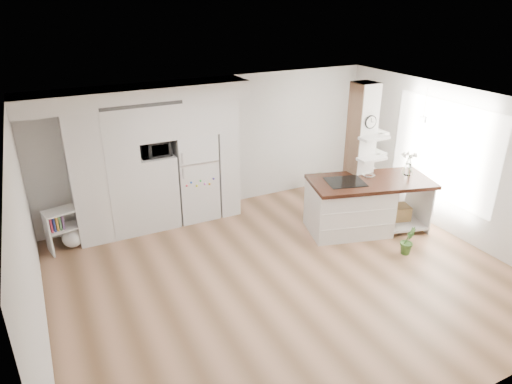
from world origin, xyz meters
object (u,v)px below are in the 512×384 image
floor_plant_a (408,241)px  refrigerator (195,176)px  bookshelf (68,231)px  kitchen_island (355,205)px

floor_plant_a → refrigerator: bearing=132.4°
bookshelf → kitchen_island: bearing=-31.8°
refrigerator → bookshelf: (-2.45, -0.18, -0.55)m
bookshelf → floor_plant_a: bearing=-41.1°
kitchen_island → bookshelf: 5.22m
bookshelf → floor_plant_a: (5.21, -2.84, -0.08)m
kitchen_island → floor_plant_a: bearing=-60.0°
refrigerator → floor_plant_a: bearing=-47.6°
kitchen_island → bookshelf: bearing=176.1°
refrigerator → kitchen_island: bearing=-37.7°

